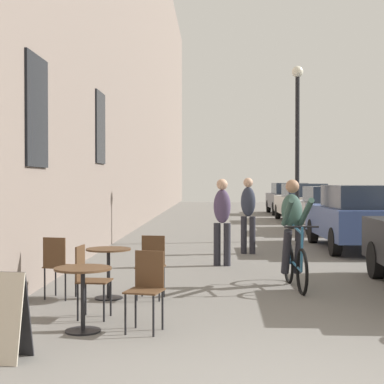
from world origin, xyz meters
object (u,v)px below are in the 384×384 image
at_px(cafe_table_near, 83,285).
at_px(street_lamp, 297,130).
at_px(cyclist_on_bicycle, 294,236).
at_px(pedestrian_mid, 248,211).
at_px(cafe_chair_near_toward_street, 88,276).
at_px(cafe_chair_mid_toward_street, 152,262).
at_px(parked_car_fifth, 288,198).
at_px(parked_car_second, 358,216).
at_px(cafe_chair_near_toward_wall, 146,285).
at_px(cafe_table_mid, 108,262).
at_px(parked_car_third, 328,208).
at_px(parked_car_fourth, 302,202).
at_px(cafe_chair_mid_toward_wall, 58,263).
at_px(pedestrian_near, 222,217).

relative_size(cafe_table_near, street_lamp, 0.15).
xyz_separation_m(cyclist_on_bicycle, pedestrian_mid, (-0.47, 4.39, 0.18)).
distance_m(cafe_chair_near_toward_street, cafe_chair_mid_toward_street, 1.48).
distance_m(cafe_chair_mid_toward_street, parked_car_fifth, 23.12).
xyz_separation_m(cafe_chair_near_toward_street, parked_car_second, (5.09, 7.70, 0.30)).
height_order(cafe_chair_mid_toward_street, street_lamp, street_lamp).
relative_size(cafe_chair_near_toward_wall, pedestrian_mid, 0.51).
height_order(street_lamp, parked_car_fifth, street_lamp).
relative_size(cafe_table_near, pedestrian_mid, 0.41).
bearing_deg(cafe_chair_mid_toward_street, pedestrian_mid, 72.60).
distance_m(cafe_table_mid, pedestrian_mid, 5.96).
distance_m(cafe_chair_near_toward_wall, parked_car_third, 14.36).
bearing_deg(parked_car_fourth, cafe_table_mid, -107.01).
bearing_deg(cyclist_on_bicycle, parked_car_fifth, 83.27).
bearing_deg(pedestrian_mid, cafe_chair_mid_toward_wall, -118.53).
distance_m(cafe_chair_near_toward_wall, street_lamp, 11.12).
xyz_separation_m(cafe_table_near, parked_car_second, (5.02, 8.37, 0.30)).
xyz_separation_m(cafe_table_near, cafe_chair_mid_toward_street, (0.57, 2.00, -0.00)).
distance_m(cafe_table_mid, street_lamp, 9.70).
bearing_deg(pedestrian_near, cafe_table_mid, -115.86).
bearing_deg(cafe_chair_mid_toward_wall, cafe_table_near, -67.71).
xyz_separation_m(cafe_table_near, pedestrian_near, (1.63, 5.38, 0.45)).
bearing_deg(pedestrian_near, parked_car_fourth, 75.39).
height_order(pedestrian_near, parked_car_third, pedestrian_near).
distance_m(cafe_table_near, parked_car_third, 14.67).
bearing_deg(cafe_chair_near_toward_street, parked_car_third, 67.67).
distance_m(cafe_chair_near_toward_street, street_lamp, 10.83).
bearing_deg(parked_car_fourth, cafe_chair_mid_toward_wall, -109.09).
xyz_separation_m(cafe_chair_mid_toward_street, cafe_chair_mid_toward_wall, (-1.33, -0.15, 0.00)).
relative_size(pedestrian_mid, parked_car_fifth, 0.39).
bearing_deg(parked_car_third, cafe_chair_mid_toward_wall, -116.99).
bearing_deg(cafe_table_near, cafe_table_mid, 91.34).
bearing_deg(street_lamp, parked_car_second, -59.57).
bearing_deg(parked_car_fifth, cafe_chair_near_toward_street, -102.61).
bearing_deg(parked_car_fifth, pedestrian_mid, -99.95).
height_order(cafe_chair_near_toward_street, cafe_chair_mid_toward_wall, same).
bearing_deg(pedestrian_near, parked_car_second, 41.48).
bearing_deg(cafe_table_near, pedestrian_near, 73.14).
bearing_deg(pedestrian_near, cafe_chair_near_toward_street, -109.92).
distance_m(cafe_chair_mid_toward_street, street_lamp, 9.40).
bearing_deg(cafe_table_mid, cafe_table_near, -88.66).
relative_size(cafe_chair_near_toward_wall, cyclist_on_bicycle, 0.51).
xyz_separation_m(cafe_table_mid, cafe_chair_mid_toward_street, (0.61, 0.08, -0.00)).
relative_size(cafe_chair_mid_toward_street, parked_car_second, 0.20).
height_order(cafe_table_mid, street_lamp, street_lamp).
bearing_deg(cafe_chair_near_toward_street, cafe_chair_mid_toward_wall, 120.06).
height_order(cafe_chair_mid_toward_street, parked_car_second, parked_car_second).
bearing_deg(pedestrian_mid, parked_car_fourth, 75.87).
relative_size(cafe_chair_near_toward_street, street_lamp, 0.18).
bearing_deg(parked_car_third, street_lamp, -114.29).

